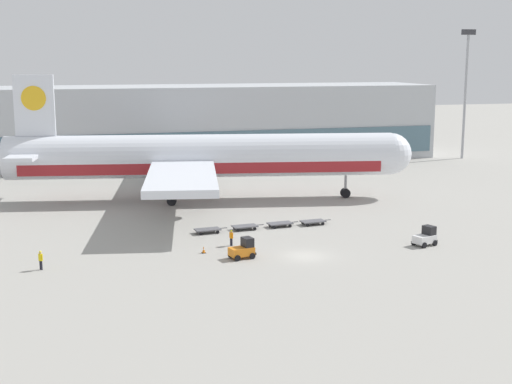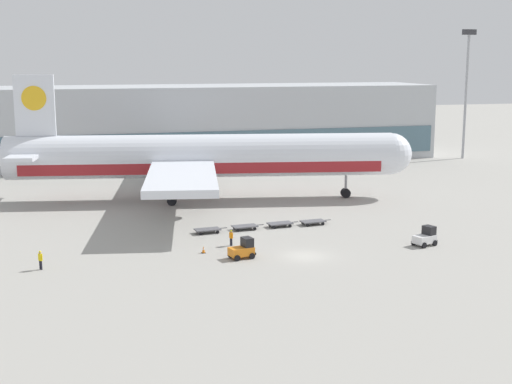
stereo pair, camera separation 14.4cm
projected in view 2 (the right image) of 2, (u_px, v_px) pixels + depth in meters
ground_plane at (305, 256)px, 69.79m from camera, size 400.00×400.00×0.00m
terminal_building at (197, 123)px, 134.06m from camera, size 90.00×18.20×14.00m
light_mast at (466, 85)px, 135.17m from camera, size 2.80×0.50×24.37m
airplane_main at (197, 158)px, 96.20m from camera, size 57.62×48.66×17.00m
baggage_tug_foreground at (243, 249)px, 69.00m from camera, size 2.69×2.08×2.00m
baggage_tug_mid at (426, 237)px, 73.70m from camera, size 2.77×2.29×2.00m
baggage_dolly_lead at (208, 230)px, 78.94m from camera, size 3.76×1.77×0.48m
baggage_dolly_second at (245, 226)px, 80.45m from camera, size 3.76×1.77×0.48m
baggage_dolly_third at (280, 224)px, 81.84m from camera, size 3.76×1.77×0.48m
baggage_dolly_trail at (313, 222)px, 82.87m from camera, size 3.76×1.77×0.48m
ground_crew_near at (231, 237)px, 73.54m from camera, size 0.35×0.53×1.66m
ground_crew_far at (40, 258)px, 65.20m from camera, size 0.40×0.46×1.79m
traffic_cone_near at (203, 250)px, 70.90m from camera, size 0.40×0.40×0.69m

